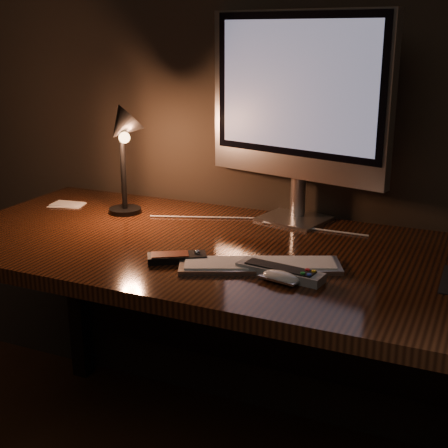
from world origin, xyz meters
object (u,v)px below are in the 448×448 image
at_px(media_remote, 177,257).
at_px(desk_lamp, 123,142).
at_px(desk, 231,280).
at_px(monitor, 298,101).
at_px(mouse, 281,278).
at_px(keyboard, 260,265).
at_px(tv_remote, 280,272).

relative_size(media_remote, desk_lamp, 0.44).
distance_m(desk, monitor, 0.56).
bearing_deg(desk, mouse, -46.73).
height_order(desk, desk_lamp, desk_lamp).
height_order(keyboard, mouse, mouse).
bearing_deg(media_remote, desk, 45.12).
xyz_separation_m(keyboard, desk_lamp, (-0.54, 0.25, 0.23)).
bearing_deg(monitor, media_remote, -95.58).
relative_size(keyboard, mouse, 4.22).
distance_m(keyboard, media_remote, 0.21).
bearing_deg(desk_lamp, monitor, 35.44).
relative_size(monitor, desk_lamp, 1.77).
bearing_deg(monitor, desk, -100.87).
xyz_separation_m(keyboard, mouse, (0.08, -0.07, 0.00)).
bearing_deg(desk_lamp, desk, 7.16).
height_order(media_remote, desk_lamp, desk_lamp).
bearing_deg(media_remote, keyboard, -19.95).
distance_m(mouse, media_remote, 0.29).
relative_size(monitor, mouse, 6.56).
height_order(monitor, desk_lamp, monitor).
height_order(desk, mouse, mouse).
xyz_separation_m(media_remote, tv_remote, (0.27, 0.01, 0.00)).
bearing_deg(monitor, desk_lamp, -147.55).
height_order(desk, media_remote, media_remote).
bearing_deg(desk_lamp, mouse, -9.95).
distance_m(mouse, tv_remote, 0.03).
xyz_separation_m(desk, media_remote, (-0.05, -0.22, 0.14)).
xyz_separation_m(mouse, media_remote, (-0.29, 0.02, 0.00)).
bearing_deg(tv_remote, mouse, -59.73).
relative_size(desk, desk_lamp, 4.59).
distance_m(tv_remote, desk_lamp, 0.71).
xyz_separation_m(desk, tv_remote, (0.22, -0.22, 0.14)).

